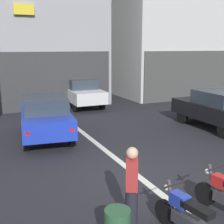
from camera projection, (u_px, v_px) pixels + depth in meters
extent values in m
plane|color=#232328|center=(139.00, 177.00, 8.07)|extent=(120.00, 120.00, 0.00)
cube|color=silver|center=(73.00, 125.00, 13.41)|extent=(0.20, 18.00, 0.01)
cube|color=#373739|center=(23.00, 82.00, 15.84)|extent=(9.92, 0.10, 3.20)
cube|color=yellow|center=(24.00, 9.00, 15.07)|extent=(1.02, 0.16, 0.53)
cube|color=#454543|center=(200.00, 75.00, 19.89)|extent=(8.58, 0.10, 3.20)
cylinder|color=black|center=(25.00, 123.00, 12.52)|extent=(0.26, 0.66, 0.64)
cylinder|color=black|center=(62.00, 120.00, 12.95)|extent=(0.26, 0.66, 0.64)
cylinder|color=black|center=(26.00, 141.00, 10.08)|extent=(0.26, 0.66, 0.64)
cylinder|color=black|center=(71.00, 137.00, 10.52)|extent=(0.26, 0.66, 0.64)
cube|color=#1E38BF|center=(45.00, 119.00, 11.43)|extent=(2.29, 4.30, 0.66)
cube|color=#2D3842|center=(45.00, 104.00, 11.15)|extent=(1.80, 2.16, 0.56)
cube|color=red|center=(28.00, 133.00, 9.33)|extent=(0.15, 0.08, 0.12)
cube|color=red|center=(72.00, 130.00, 9.72)|extent=(0.15, 0.08, 0.12)
cylinder|color=black|center=(182.00, 116.00, 13.72)|extent=(0.18, 0.64, 0.64)
cylinder|color=black|center=(209.00, 113.00, 14.34)|extent=(0.18, 0.64, 0.64)
cube|color=black|center=(216.00, 111.00, 12.78)|extent=(1.77, 4.11, 0.66)
cube|color=#2D3842|center=(220.00, 98.00, 12.52)|extent=(1.56, 1.97, 0.56)
cylinder|color=black|center=(102.00, 104.00, 16.67)|extent=(0.20, 0.64, 0.64)
cylinder|color=black|center=(75.00, 106.00, 16.09)|extent=(0.20, 0.64, 0.64)
cylinder|color=black|center=(87.00, 97.00, 19.01)|extent=(0.20, 0.64, 0.64)
cylinder|color=black|center=(64.00, 99.00, 18.43)|extent=(0.20, 0.64, 0.64)
cube|color=silver|center=(82.00, 94.00, 17.46)|extent=(1.87, 4.15, 0.66)
cube|color=#2D3842|center=(81.00, 83.00, 17.46)|extent=(1.60, 2.01, 0.56)
cube|color=red|center=(83.00, 88.00, 19.53)|extent=(0.14, 0.06, 0.12)
cube|color=red|center=(62.00, 89.00, 19.00)|extent=(0.14, 0.06, 0.12)
cylinder|color=black|center=(165.00, 212.00, 5.87)|extent=(0.15, 0.52, 0.52)
cube|color=#38383D|center=(189.00, 223.00, 5.34)|extent=(0.31, 0.76, 0.22)
cube|color=black|center=(197.00, 209.00, 5.13)|extent=(0.31, 0.63, 0.12)
cube|color=#233DB7|center=(180.00, 200.00, 5.47)|extent=(0.27, 0.39, 0.24)
cylinder|color=#4C4C51|center=(171.00, 198.00, 5.67)|extent=(0.11, 0.25, 0.70)
cylinder|color=black|center=(175.00, 184.00, 5.53)|extent=(0.55, 0.12, 0.04)
sphere|color=silver|center=(167.00, 188.00, 5.73)|extent=(0.12, 0.12, 0.12)
cylinder|color=black|center=(205.00, 194.00, 6.61)|extent=(0.18, 0.52, 0.52)
cube|color=red|center=(221.00, 181.00, 6.23)|extent=(0.29, 0.40, 0.24)
cylinder|color=#4C4C51|center=(212.00, 181.00, 6.42)|extent=(0.12, 0.25, 0.70)
cylinder|color=black|center=(216.00, 168.00, 6.28)|extent=(0.55, 0.15, 0.04)
sphere|color=silver|center=(207.00, 171.00, 6.48)|extent=(0.12, 0.12, 0.12)
cylinder|color=#23232D|center=(131.00, 209.00, 5.67)|extent=(0.24, 0.24, 0.86)
cube|color=#B22D2D|center=(132.00, 174.00, 5.52)|extent=(0.37, 0.42, 0.58)
sphere|color=beige|center=(132.00, 153.00, 5.43)|extent=(0.22, 0.22, 0.22)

